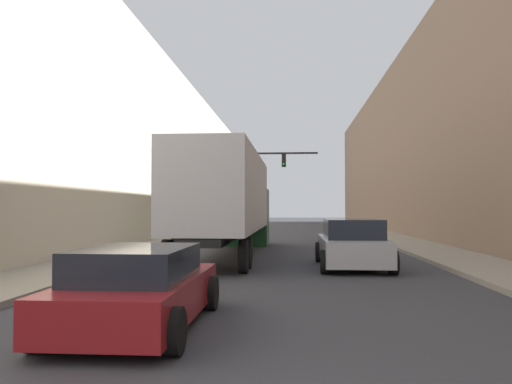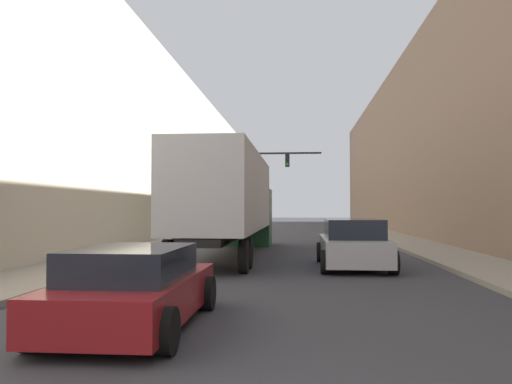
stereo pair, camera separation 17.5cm
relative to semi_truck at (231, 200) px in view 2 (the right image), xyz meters
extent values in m
cube|color=gray|center=(8.63, 11.53, -2.20)|extent=(2.68, 80.00, 0.15)
cube|color=gray|center=(-4.27, 11.53, -2.20)|extent=(2.68, 80.00, 0.15)
cube|color=#846B56|center=(12.97, 11.53, 4.08)|extent=(6.00, 80.00, 12.72)
cube|color=beige|center=(-8.60, 11.53, 3.69)|extent=(6.00, 80.00, 11.93)
cube|color=silver|center=(0.00, -1.14, 0.26)|extent=(2.59, 11.23, 2.88)
cube|color=black|center=(0.00, -1.14, -1.33)|extent=(1.30, 11.23, 0.24)
cube|color=#1E512D|center=(0.00, 5.67, -0.82)|extent=(2.59, 2.39, 2.91)
cylinder|color=black|center=(-1.15, -5.56, -1.78)|extent=(0.25, 1.00, 1.00)
cylinder|color=black|center=(1.15, -5.56, -1.78)|extent=(0.25, 1.00, 1.00)
cylinder|color=black|center=(-1.15, -4.36, -1.78)|extent=(0.25, 1.00, 1.00)
cylinder|color=black|center=(1.15, -4.36, -1.78)|extent=(0.25, 1.00, 1.00)
cylinder|color=black|center=(-1.15, 5.67, -1.78)|extent=(0.25, 1.00, 1.00)
cylinder|color=black|center=(1.15, 5.67, -1.78)|extent=(0.25, 1.00, 1.00)
cube|color=maroon|center=(0.13, -12.24, -1.79)|extent=(1.82, 4.22, 0.63)
cube|color=#1E232D|center=(0.13, -12.45, -1.22)|extent=(1.60, 2.32, 0.50)
cylinder|color=black|center=(-0.79, -10.83, -1.96)|extent=(0.25, 0.64, 0.64)
cylinder|color=black|center=(1.04, -10.83, -1.96)|extent=(0.25, 0.64, 0.64)
cylinder|color=black|center=(-0.79, -13.75, -1.96)|extent=(0.25, 0.64, 0.64)
cylinder|color=black|center=(1.04, -13.75, -1.96)|extent=(0.25, 0.64, 0.64)
cube|color=#B7B7BC|center=(4.51, -3.74, -1.70)|extent=(1.97, 4.62, 0.77)
cube|color=#1E232D|center=(4.51, -3.97, -1.01)|extent=(1.73, 2.54, 0.61)
cylinder|color=black|center=(3.53, -2.13, -1.93)|extent=(0.25, 0.70, 0.70)
cylinder|color=black|center=(5.49, -2.13, -1.93)|extent=(0.25, 0.70, 0.70)
cylinder|color=black|center=(3.53, -5.45, -1.93)|extent=(0.25, 0.70, 0.70)
cylinder|color=black|center=(5.49, -5.45, -1.93)|extent=(0.25, 0.70, 0.70)
cylinder|color=black|center=(-2.78, 14.63, 0.76)|extent=(0.20, 0.20, 6.07)
cube|color=black|center=(0.77, 14.63, 3.50)|extent=(7.09, 0.12, 0.12)
cube|color=black|center=(-0.41, 14.63, 2.99)|extent=(0.30, 0.24, 0.90)
sphere|color=gold|center=(-0.41, 14.49, 2.99)|extent=(0.18, 0.18, 0.18)
cube|color=black|center=(1.95, 14.63, 2.99)|extent=(0.30, 0.24, 0.90)
sphere|color=green|center=(1.95, 14.49, 2.71)|extent=(0.18, 0.18, 0.18)
camera|label=1|loc=(2.61, -20.21, -0.35)|focal=35.00mm
camera|label=2|loc=(2.79, -20.20, -0.35)|focal=35.00mm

